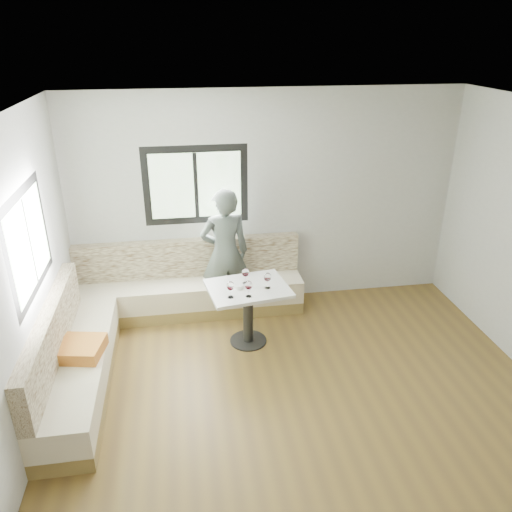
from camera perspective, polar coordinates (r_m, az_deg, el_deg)
The scene contains 9 objects.
room at distance 4.26m, azimuth 5.93°, elevation -3.65°, with size 5.01×5.01×2.81m.
banquette at distance 6.04m, azimuth -12.47°, elevation -6.84°, with size 2.90×2.80×0.95m.
table at distance 5.78m, azimuth -0.92°, elevation -5.16°, with size 1.00×0.83×0.74m.
person at distance 6.28m, azimuth -3.57°, elevation 0.31°, with size 0.62×0.41×1.70m, color #47504B.
olive_ramekin at distance 5.66m, azimuth -1.96°, elevation -3.48°, with size 0.10×0.10×0.04m.
wine_glass_a at distance 5.42m, azimuth -2.94°, elevation -3.50°, with size 0.09×0.09×0.19m.
wine_glass_b at distance 5.43m, azimuth -0.86°, elevation -3.42°, with size 0.09×0.09×0.19m.
wine_glass_c at distance 5.61m, azimuth 1.32°, elevation -2.48°, with size 0.09×0.09×0.19m.
wine_glass_d at distance 5.71m, azimuth -1.22°, elevation -1.94°, with size 0.09×0.09×0.19m.
Camera 1 is at (-1.10, -3.55, 3.41)m, focal length 35.00 mm.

